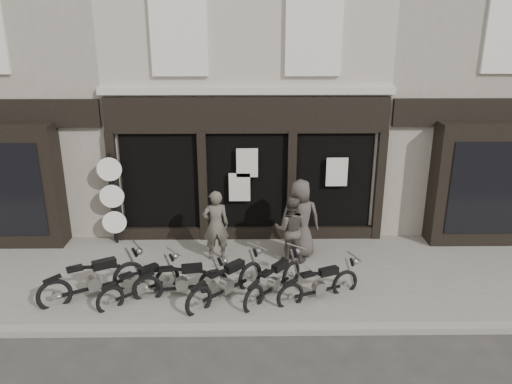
{
  "coord_description": "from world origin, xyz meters",
  "views": [
    {
      "loc": [
        0.07,
        -9.43,
        5.65
      ],
      "look_at": [
        0.21,
        1.6,
        1.88
      ],
      "focal_mm": 35.0,
      "sensor_mm": 36.0,
      "label": 1
    }
  ],
  "objects_px": {
    "motorcycle_2": "(182,283)",
    "advert_sign_post": "(113,203)",
    "man_left": "(216,225)",
    "motorcycle_3": "(227,285)",
    "motorcycle_1": "(141,286)",
    "man_centre": "(291,229)",
    "man_right": "(300,219)",
    "motorcycle_0": "(94,282)",
    "motorcycle_5": "(319,287)",
    "motorcycle_4": "(274,283)"
  },
  "relations": [
    {
      "from": "motorcycle_2",
      "to": "advert_sign_post",
      "type": "xyz_separation_m",
      "value": [
        -2.07,
        2.66,
        0.85
      ]
    },
    {
      "from": "man_left",
      "to": "motorcycle_3",
      "type": "bearing_deg",
      "value": 90.72
    },
    {
      "from": "motorcycle_2",
      "to": "advert_sign_post",
      "type": "height_order",
      "value": "advert_sign_post"
    },
    {
      "from": "motorcycle_2",
      "to": "advert_sign_post",
      "type": "relative_size",
      "value": 0.8
    },
    {
      "from": "motorcycle_1",
      "to": "motorcycle_2",
      "type": "height_order",
      "value": "motorcycle_2"
    },
    {
      "from": "motorcycle_1",
      "to": "advert_sign_post",
      "type": "height_order",
      "value": "advert_sign_post"
    },
    {
      "from": "motorcycle_2",
      "to": "man_centre",
      "type": "distance_m",
      "value": 2.96
    },
    {
      "from": "man_right",
      "to": "advert_sign_post",
      "type": "height_order",
      "value": "advert_sign_post"
    },
    {
      "from": "advert_sign_post",
      "to": "motorcycle_2",
      "type": "bearing_deg",
      "value": -59.89
    },
    {
      "from": "motorcycle_1",
      "to": "man_left",
      "type": "bearing_deg",
      "value": 10.48
    },
    {
      "from": "motorcycle_1",
      "to": "motorcycle_3",
      "type": "relative_size",
      "value": 0.96
    },
    {
      "from": "motorcycle_0",
      "to": "motorcycle_3",
      "type": "xyz_separation_m",
      "value": [
        2.8,
        -0.1,
        -0.03
      ]
    },
    {
      "from": "motorcycle_2",
      "to": "man_right",
      "type": "relative_size",
      "value": 1.03
    },
    {
      "from": "motorcycle_5",
      "to": "man_centre",
      "type": "distance_m",
      "value": 1.91
    },
    {
      "from": "man_centre",
      "to": "motorcycle_3",
      "type": "bearing_deg",
      "value": 56.84
    },
    {
      "from": "man_centre",
      "to": "advert_sign_post",
      "type": "bearing_deg",
      "value": -5.69
    },
    {
      "from": "motorcycle_2",
      "to": "motorcycle_3",
      "type": "relative_size",
      "value": 1.21
    },
    {
      "from": "motorcycle_3",
      "to": "man_left",
      "type": "relative_size",
      "value": 0.96
    },
    {
      "from": "motorcycle_2",
      "to": "motorcycle_3",
      "type": "bearing_deg",
      "value": -17.14
    },
    {
      "from": "man_centre",
      "to": "motorcycle_2",
      "type": "bearing_deg",
      "value": 40.97
    },
    {
      "from": "man_centre",
      "to": "motorcycle_4",
      "type": "bearing_deg",
      "value": 80.96
    },
    {
      "from": "motorcycle_5",
      "to": "man_right",
      "type": "relative_size",
      "value": 0.93
    },
    {
      "from": "motorcycle_0",
      "to": "motorcycle_2",
      "type": "bearing_deg",
      "value": -28.99
    },
    {
      "from": "motorcycle_1",
      "to": "motorcycle_2",
      "type": "bearing_deg",
      "value": -34.93
    },
    {
      "from": "advert_sign_post",
      "to": "motorcycle_3",
      "type": "bearing_deg",
      "value": -50.36
    },
    {
      "from": "motorcycle_3",
      "to": "motorcycle_1",
      "type": "bearing_deg",
      "value": 134.05
    },
    {
      "from": "motorcycle_1",
      "to": "man_centre",
      "type": "bearing_deg",
      "value": -13.23
    },
    {
      "from": "motorcycle_2",
      "to": "man_left",
      "type": "distance_m",
      "value": 1.94
    },
    {
      "from": "man_left",
      "to": "advert_sign_post",
      "type": "xyz_separation_m",
      "value": [
        -2.69,
        0.92,
        0.24
      ]
    },
    {
      "from": "man_centre",
      "to": "man_right",
      "type": "bearing_deg",
      "value": -125.96
    },
    {
      "from": "motorcycle_1",
      "to": "man_centre",
      "type": "distance_m",
      "value": 3.74
    },
    {
      "from": "motorcycle_5",
      "to": "man_right",
      "type": "distance_m",
      "value": 2.15
    },
    {
      "from": "motorcycle_4",
      "to": "man_centre",
      "type": "relative_size",
      "value": 1.01
    },
    {
      "from": "motorcycle_1",
      "to": "man_left",
      "type": "xyz_separation_m",
      "value": [
        1.48,
        1.82,
        0.62
      ]
    },
    {
      "from": "man_right",
      "to": "man_centre",
      "type": "bearing_deg",
      "value": 45.71
    },
    {
      "from": "motorcycle_5",
      "to": "man_left",
      "type": "distance_m",
      "value": 3.03
    },
    {
      "from": "motorcycle_0",
      "to": "motorcycle_3",
      "type": "height_order",
      "value": "motorcycle_0"
    },
    {
      "from": "motorcycle_1",
      "to": "motorcycle_2",
      "type": "distance_m",
      "value": 0.87
    },
    {
      "from": "motorcycle_0",
      "to": "motorcycle_5",
      "type": "relative_size",
      "value": 1.13
    },
    {
      "from": "man_left",
      "to": "man_right",
      "type": "bearing_deg",
      "value": 173.95
    },
    {
      "from": "motorcycle_1",
      "to": "motorcycle_4",
      "type": "bearing_deg",
      "value": -38.57
    },
    {
      "from": "motorcycle_2",
      "to": "motorcycle_3",
      "type": "xyz_separation_m",
      "value": [
        0.95,
        -0.11,
        0.02
      ]
    },
    {
      "from": "motorcycle_1",
      "to": "motorcycle_2",
      "type": "relative_size",
      "value": 0.8
    },
    {
      "from": "motorcycle_5",
      "to": "motorcycle_1",
      "type": "bearing_deg",
      "value": 155.74
    },
    {
      "from": "motorcycle_2",
      "to": "advert_sign_post",
      "type": "distance_m",
      "value": 3.48
    },
    {
      "from": "man_right",
      "to": "motorcycle_3",
      "type": "bearing_deg",
      "value": 48.14
    },
    {
      "from": "motorcycle_3",
      "to": "motorcycle_5",
      "type": "relative_size",
      "value": 0.92
    },
    {
      "from": "motorcycle_0",
      "to": "motorcycle_1",
      "type": "height_order",
      "value": "motorcycle_0"
    },
    {
      "from": "motorcycle_2",
      "to": "motorcycle_0",
      "type": "bearing_deg",
      "value": 170.23
    },
    {
      "from": "motorcycle_5",
      "to": "man_left",
      "type": "xyz_separation_m",
      "value": [
        -2.28,
        1.89,
        0.62
      ]
    }
  ]
}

